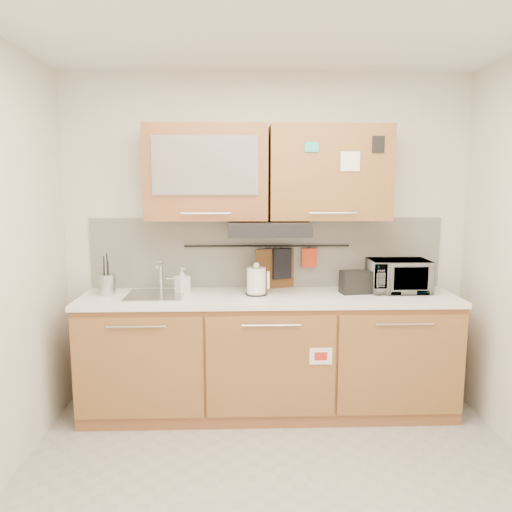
{
  "coord_description": "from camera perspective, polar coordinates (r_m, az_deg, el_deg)",
  "views": [
    {
      "loc": [
        -0.22,
        -2.47,
        1.77
      ],
      "look_at": [
        -0.1,
        1.05,
        1.24
      ],
      "focal_mm": 35.0,
      "sensor_mm": 36.0,
      "label": 1
    }
  ],
  "objects": [
    {
      "name": "floor",
      "position": [
        3.05,
        2.86,
        -26.96
      ],
      "size": [
        3.2,
        3.2,
        0.0
      ],
      "primitive_type": "plane",
      "color": "#9E9993",
      "rests_on": "ground"
    },
    {
      "name": "ceiling",
      "position": [
        2.62,
        3.34,
        27.07
      ],
      "size": [
        3.2,
        3.2,
        0.0
      ],
      "primitive_type": "plane",
      "rotation": [
        3.14,
        0.0,
        0.0
      ],
      "color": "white",
      "rests_on": "wall_back"
    },
    {
      "name": "wall_back",
      "position": [
        4.0,
        1.23,
        1.82
      ],
      "size": [
        3.2,
        0.0,
        3.2
      ],
      "primitive_type": "plane",
      "rotation": [
        1.57,
        0.0,
        0.0
      ],
      "color": "silver",
      "rests_on": "ground"
    },
    {
      "name": "base_cabinet",
      "position": [
        3.91,
        1.44,
        -11.84
      ],
      "size": [
        2.8,
        0.64,
        0.88
      ],
      "color": "#945B34",
      "rests_on": "floor"
    },
    {
      "name": "countertop",
      "position": [
        3.77,
        1.47,
        -4.78
      ],
      "size": [
        2.82,
        0.62,
        0.04
      ],
      "primitive_type": "cube",
      "color": "white",
      "rests_on": "base_cabinet"
    },
    {
      "name": "backsplash",
      "position": [
        4.01,
        1.24,
        0.38
      ],
      "size": [
        2.8,
        0.02,
        0.56
      ],
      "primitive_type": "cube",
      "color": "silver",
      "rests_on": "countertop"
    },
    {
      "name": "upper_cabinets",
      "position": [
        3.8,
        1.33,
        9.47
      ],
      "size": [
        1.82,
        0.37,
        0.7
      ],
      "color": "#945B34",
      "rests_on": "wall_back"
    },
    {
      "name": "range_hood",
      "position": [
        3.74,
        1.45,
        3.2
      ],
      "size": [
        0.6,
        0.46,
        0.1
      ],
      "primitive_type": "cube",
      "color": "black",
      "rests_on": "upper_cabinets"
    },
    {
      "name": "sink",
      "position": [
        3.83,
        -11.38,
        -4.37
      ],
      "size": [
        0.42,
        0.4,
        0.26
      ],
      "color": "silver",
      "rests_on": "countertop"
    },
    {
      "name": "utensil_rail",
      "position": [
        3.96,
        1.27,
        1.16
      ],
      "size": [
        1.3,
        0.02,
        0.02
      ],
      "primitive_type": "cylinder",
      "rotation": [
        0.0,
        1.57,
        0.0
      ],
      "color": "black",
      "rests_on": "backsplash"
    },
    {
      "name": "utensil_crock",
      "position": [
        3.92,
        -16.64,
        -3.11
      ],
      "size": [
        0.13,
        0.13,
        0.31
      ],
      "rotation": [
        0.0,
        0.0,
        -0.05
      ],
      "color": "#B5B4B9",
      "rests_on": "countertop"
    },
    {
      "name": "kettle",
      "position": [
        3.75,
        0.05,
        -2.98
      ],
      "size": [
        0.18,
        0.16,
        0.25
      ],
      "rotation": [
        0.0,
        0.0,
        0.04
      ],
      "color": "white",
      "rests_on": "countertop"
    },
    {
      "name": "toaster",
      "position": [
        3.89,
        11.33,
        -2.9
      ],
      "size": [
        0.24,
        0.17,
        0.17
      ],
      "rotation": [
        0.0,
        0.0,
        0.14
      ],
      "color": "black",
      "rests_on": "countertop"
    },
    {
      "name": "microwave",
      "position": [
        4.01,
        15.96,
        -2.19
      ],
      "size": [
        0.45,
        0.31,
        0.25
      ],
      "primitive_type": "imported",
      "rotation": [
        0.0,
        0.0,
        0.0
      ],
      "color": "#999999",
      "rests_on": "countertop"
    },
    {
      "name": "soap_bottle",
      "position": [
        3.86,
        -8.42,
        -2.76
      ],
      "size": [
        0.13,
        0.13,
        0.2
      ],
      "primitive_type": "imported",
      "rotation": [
        0.0,
        0.0,
        0.72
      ],
      "color": "#999999",
      "rests_on": "countertop"
    },
    {
      "name": "cutting_board",
      "position": [
        3.98,
        2.14,
        -1.96
      ],
      "size": [
        0.31,
        0.11,
        0.39
      ],
      "primitive_type": "cube",
      "rotation": [
        0.0,
        0.0,
        0.29
      ],
      "color": "brown",
      "rests_on": "utensil_rail"
    },
    {
      "name": "oven_mitt",
      "position": [
        3.96,
        1.19,
        -0.78
      ],
      "size": [
        0.14,
        0.07,
        0.23
      ],
      "primitive_type": "cube",
      "rotation": [
        0.0,
        0.0,
        0.28
      ],
      "color": "#203396",
      "rests_on": "utensil_rail"
    },
    {
      "name": "dark_pouch",
      "position": [
        3.97,
        2.95,
        -0.87
      ],
      "size": [
        0.16,
        0.09,
        0.24
      ],
      "primitive_type": "cube",
      "rotation": [
        0.0,
        0.0,
        0.35
      ],
      "color": "black",
      "rests_on": "utensil_rail"
    },
    {
      "name": "pot_holder",
      "position": [
        3.99,
        6.11,
        -0.2
      ],
      "size": [
        0.12,
        0.03,
        0.15
      ],
      "primitive_type": "cube",
      "rotation": [
        0.0,
        0.0,
        0.06
      ],
      "color": "red",
      "rests_on": "utensil_rail"
    }
  ]
}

